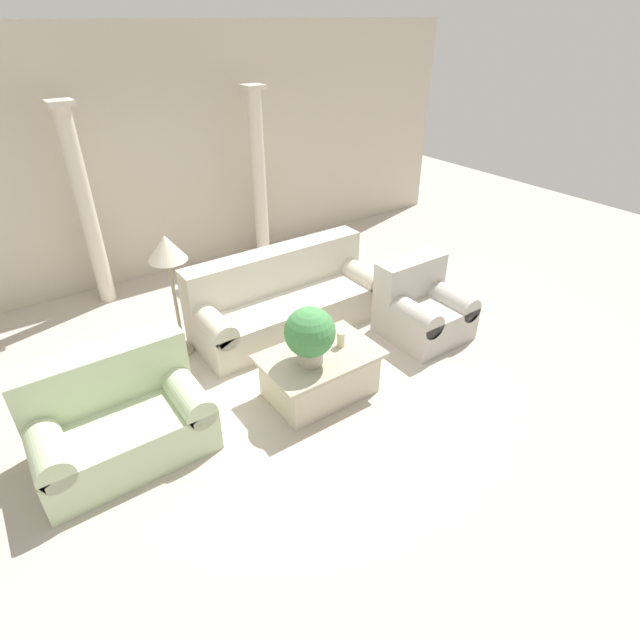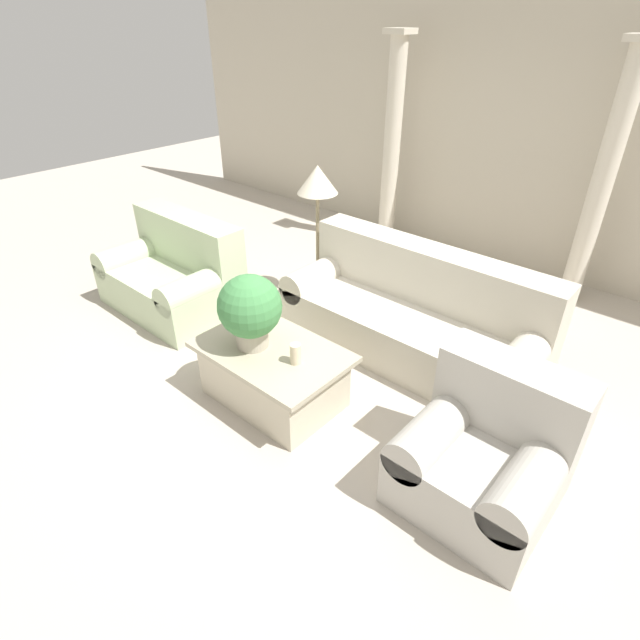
{
  "view_description": "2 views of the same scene",
  "coord_description": "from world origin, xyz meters",
  "px_view_note": "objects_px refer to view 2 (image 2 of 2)",
  "views": [
    {
      "loc": [
        -2.19,
        -3.69,
        3.24
      ],
      "look_at": [
        0.22,
        -0.3,
        0.68
      ],
      "focal_mm": 28.0,
      "sensor_mm": 36.0,
      "label": 1
    },
    {
      "loc": [
        2.33,
        -2.56,
        2.61
      ],
      "look_at": [
        0.05,
        0.02,
        0.47
      ],
      "focal_mm": 28.0,
      "sensor_mm": 36.0,
      "label": 2
    }
  ],
  "objects_px": {
    "coffee_table": "(273,374)",
    "floor_lamp": "(318,186)",
    "armchair": "(487,451)",
    "potted_plant": "(250,309)",
    "sofa_long": "(413,315)",
    "loveseat": "(175,274)"
  },
  "relations": [
    {
      "from": "coffee_table",
      "to": "armchair",
      "type": "xyz_separation_m",
      "value": [
        1.61,
        0.24,
        0.11
      ]
    },
    {
      "from": "potted_plant",
      "to": "floor_lamp",
      "type": "relative_size",
      "value": 0.41
    },
    {
      "from": "loveseat",
      "to": "coffee_table",
      "type": "bearing_deg",
      "value": -11.81
    },
    {
      "from": "coffee_table",
      "to": "armchair",
      "type": "bearing_deg",
      "value": 8.33
    },
    {
      "from": "sofa_long",
      "to": "loveseat",
      "type": "height_order",
      "value": "same"
    },
    {
      "from": "coffee_table",
      "to": "potted_plant",
      "type": "xyz_separation_m",
      "value": [
        -0.15,
        -0.05,
        0.55
      ]
    },
    {
      "from": "potted_plant",
      "to": "armchair",
      "type": "bearing_deg",
      "value": 9.35
    },
    {
      "from": "loveseat",
      "to": "armchair",
      "type": "bearing_deg",
      "value": -2.39
    },
    {
      "from": "sofa_long",
      "to": "floor_lamp",
      "type": "relative_size",
      "value": 1.65
    },
    {
      "from": "loveseat",
      "to": "armchair",
      "type": "distance_m",
      "value": 3.43
    },
    {
      "from": "coffee_table",
      "to": "floor_lamp",
      "type": "bearing_deg",
      "value": 119.92
    },
    {
      "from": "potted_plant",
      "to": "loveseat",
      "type": "bearing_deg",
      "value": 165.44
    },
    {
      "from": "potted_plant",
      "to": "coffee_table",
      "type": "bearing_deg",
      "value": 19.97
    },
    {
      "from": "coffee_table",
      "to": "loveseat",
      "type": "bearing_deg",
      "value": 168.19
    },
    {
      "from": "sofa_long",
      "to": "coffee_table",
      "type": "xyz_separation_m",
      "value": [
        -0.42,
        -1.29,
        -0.11
      ]
    },
    {
      "from": "coffee_table",
      "to": "potted_plant",
      "type": "height_order",
      "value": "potted_plant"
    },
    {
      "from": "loveseat",
      "to": "floor_lamp",
      "type": "distance_m",
      "value": 1.68
    },
    {
      "from": "sofa_long",
      "to": "coffee_table",
      "type": "distance_m",
      "value": 1.36
    },
    {
      "from": "coffee_table",
      "to": "armchair",
      "type": "relative_size",
      "value": 1.29
    },
    {
      "from": "floor_lamp",
      "to": "armchair",
      "type": "height_order",
      "value": "floor_lamp"
    },
    {
      "from": "floor_lamp",
      "to": "armchair",
      "type": "distance_m",
      "value": 2.87
    },
    {
      "from": "loveseat",
      "to": "potted_plant",
      "type": "xyz_separation_m",
      "value": [
        1.67,
        -0.43,
        0.43
      ]
    }
  ]
}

